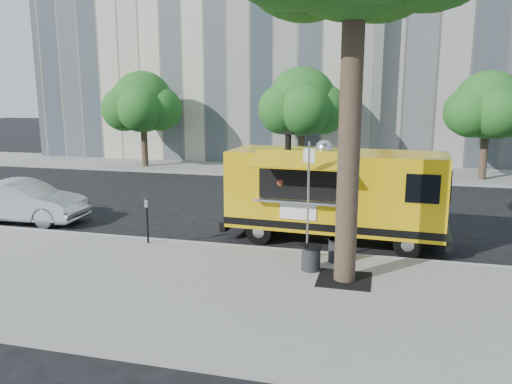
# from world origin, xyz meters

# --- Properties ---
(ground) EXTENTS (120.00, 120.00, 0.00)m
(ground) POSITION_xyz_m (0.00, 0.00, 0.00)
(ground) COLOR black
(ground) RESTS_ON ground
(sidewalk) EXTENTS (60.00, 6.00, 0.15)m
(sidewalk) POSITION_xyz_m (0.00, -4.00, 0.07)
(sidewalk) COLOR gray
(sidewalk) RESTS_ON ground
(curb) EXTENTS (60.00, 0.14, 0.16)m
(curb) POSITION_xyz_m (0.00, -0.93, 0.07)
(curb) COLOR #999993
(curb) RESTS_ON ground
(far_sidewalk) EXTENTS (60.00, 5.00, 0.15)m
(far_sidewalk) POSITION_xyz_m (0.00, 13.50, 0.07)
(far_sidewalk) COLOR gray
(far_sidewalk) RESTS_ON ground
(tree_well) EXTENTS (1.20, 1.20, 0.02)m
(tree_well) POSITION_xyz_m (2.60, -2.80, 0.15)
(tree_well) COLOR black
(tree_well) RESTS_ON sidewalk
(far_tree_a) EXTENTS (3.42, 3.42, 5.36)m
(far_tree_a) POSITION_xyz_m (-10.00, 12.30, 3.78)
(far_tree_a) COLOR #33261C
(far_tree_a) RESTS_ON far_sidewalk
(far_tree_b) EXTENTS (3.60, 3.60, 5.50)m
(far_tree_b) POSITION_xyz_m (-1.00, 12.70, 3.83)
(far_tree_b) COLOR #33261C
(far_tree_b) RESTS_ON far_sidewalk
(far_tree_c) EXTENTS (3.24, 3.24, 5.21)m
(far_tree_c) POSITION_xyz_m (8.00, 12.40, 3.72)
(far_tree_c) COLOR #33261C
(far_tree_c) RESTS_ON far_sidewalk
(sign_post) EXTENTS (0.28, 0.06, 3.00)m
(sign_post) POSITION_xyz_m (1.55, -1.55, 1.85)
(sign_post) COLOR silver
(sign_post) RESTS_ON sidewalk
(parking_meter) EXTENTS (0.11, 0.11, 1.33)m
(parking_meter) POSITION_xyz_m (-3.00, -1.35, 0.98)
(parking_meter) COLOR black
(parking_meter) RESTS_ON sidewalk
(food_truck) EXTENTS (6.52, 3.12, 3.16)m
(food_truck) POSITION_xyz_m (1.97, 0.57, 1.49)
(food_truck) COLOR gold
(food_truck) RESTS_ON ground
(sedan) EXTENTS (4.36, 1.71, 1.41)m
(sedan) POSITION_xyz_m (-8.42, 0.24, 0.71)
(sedan) COLOR silver
(sedan) RESTS_ON ground
(trash_bin_left) EXTENTS (0.50, 0.50, 0.59)m
(trash_bin_left) POSITION_xyz_m (1.77, -2.36, 0.47)
(trash_bin_left) COLOR black
(trash_bin_left) RESTS_ON sidewalk
(trash_bin_right) EXTENTS (0.49, 0.49, 0.59)m
(trash_bin_right) POSITION_xyz_m (2.32, -1.58, 0.46)
(trash_bin_right) COLOR black
(trash_bin_right) RESTS_ON sidewalk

